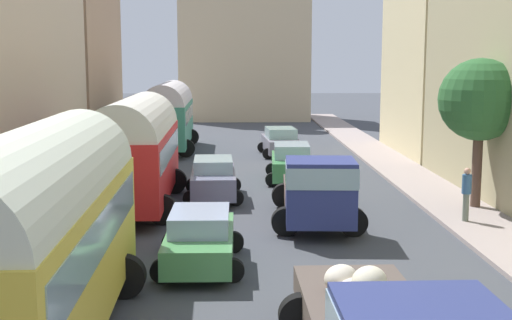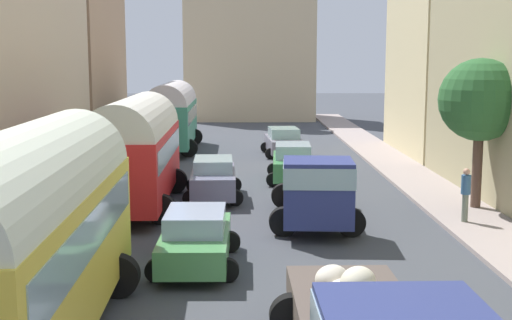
% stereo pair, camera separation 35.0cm
% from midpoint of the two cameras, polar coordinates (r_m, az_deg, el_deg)
% --- Properties ---
extents(ground_plane, '(154.00, 154.00, 0.00)m').
position_cam_midpoint_polar(ground_plane, '(30.91, 0.20, -1.71)').
color(ground_plane, '#41444B').
extents(sidewalk_left, '(2.50, 70.00, 0.14)m').
position_cam_midpoint_polar(sidewalk_left, '(31.60, -13.07, -1.58)').
color(sidewalk_left, '#9B948D').
rests_on(sidewalk_left, ground).
extents(sidewalk_right, '(2.50, 70.00, 0.14)m').
position_cam_midpoint_polar(sidewalk_right, '(31.87, 13.35, -1.51)').
color(sidewalk_right, '#A1928D').
rests_on(sidewalk_right, ground).
extents(building_left_2, '(4.28, 13.40, 11.66)m').
position_cam_midpoint_polar(building_left_2, '(30.81, -20.19, 8.64)').
color(building_left_2, beige).
rests_on(building_left_2, ground).
extents(building_left_3, '(6.53, 10.75, 11.15)m').
position_cam_midpoint_polar(building_left_3, '(43.22, -15.65, 8.35)').
color(building_left_3, tan).
rests_on(building_left_3, ground).
extents(building_right_3, '(4.64, 9.93, 11.23)m').
position_cam_midpoint_polar(building_right_3, '(40.36, 15.37, 8.42)').
color(building_right_3, beige).
rests_on(building_right_3, ground).
extents(distant_church, '(11.31, 6.79, 18.75)m').
position_cam_midpoint_polar(distant_church, '(61.58, -0.36, 9.59)').
color(distant_church, '#CAB591').
rests_on(distant_church, ground).
extents(parked_bus_0, '(3.51, 9.37, 4.24)m').
position_cam_midpoint_polar(parked_bus_0, '(13.31, -17.87, -5.55)').
color(parked_bus_0, gold).
rests_on(parked_bus_0, ground).
extents(parked_bus_1, '(3.45, 8.58, 4.08)m').
position_cam_midpoint_polar(parked_bus_1, '(25.40, -9.61, 1.04)').
color(parked_bus_1, red).
rests_on(parked_bus_1, ground).
extents(parked_bus_2, '(3.36, 8.82, 4.06)m').
position_cam_midpoint_polar(parked_bus_2, '(40.89, -6.74, 3.89)').
color(parked_bus_2, '#3A8F71').
rests_on(parked_bus_2, ground).
extents(cargo_truck_1, '(3.21, 6.85, 2.43)m').
position_cam_midpoint_polar(cargo_truck_1, '(22.35, 5.43, -2.45)').
color(cargo_truck_1, navy).
rests_on(cargo_truck_1, ground).
extents(car_0, '(2.46, 4.43, 1.69)m').
position_cam_midpoint_polar(car_0, '(30.63, 3.40, -0.23)').
color(car_0, '#43924F').
rests_on(car_0, ground).
extents(car_1, '(2.57, 4.47, 1.57)m').
position_cam_midpoint_polar(car_1, '(38.74, 2.57, 1.54)').
color(car_1, gray).
rests_on(car_1, ground).
extents(car_2, '(2.34, 4.23, 1.51)m').
position_cam_midpoint_polar(car_2, '(18.25, -4.48, -6.50)').
color(car_2, '#4F9854').
rests_on(car_2, ground).
extents(car_3, '(2.35, 4.32, 1.61)m').
position_cam_midpoint_polar(car_3, '(26.83, -3.19, -1.53)').
color(car_3, gray).
rests_on(car_3, ground).
extents(pedestrian_2, '(0.34, 0.34, 1.92)m').
position_cam_midpoint_polar(pedestrian_2, '(23.51, 17.44, -2.59)').
color(pedestrian_2, slate).
rests_on(pedestrian_2, ground).
extents(roadside_tree_2, '(2.94, 2.94, 5.48)m').
position_cam_midpoint_polar(roadside_tree_2, '(25.60, 18.52, 4.69)').
color(roadside_tree_2, brown).
rests_on(roadside_tree_2, ground).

